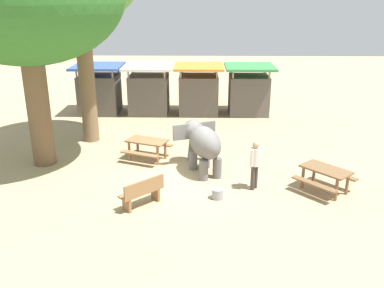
% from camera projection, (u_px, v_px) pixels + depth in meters
% --- Properties ---
extents(ground_plane, '(60.00, 60.00, 0.00)m').
position_uv_depth(ground_plane, '(178.00, 177.00, 14.38)').
color(ground_plane, tan).
extents(elephant, '(1.92, 2.41, 1.69)m').
position_uv_depth(elephant, '(202.00, 142.00, 14.58)').
color(elephant, slate).
rests_on(elephant, ground_plane).
extents(person_handler, '(0.34, 0.42, 1.62)m').
position_uv_depth(person_handler, '(255.00, 162.00, 13.24)').
color(person_handler, '#3F3833').
rests_on(person_handler, ground_plane).
extents(wooden_bench, '(1.29, 1.26, 0.88)m').
position_uv_depth(wooden_bench, '(142.00, 192.00, 12.29)').
color(wooden_bench, olive).
rests_on(wooden_bench, ground_plane).
extents(picnic_table_near, '(2.10, 2.11, 0.78)m').
position_uv_depth(picnic_table_near, '(325.00, 174.00, 13.20)').
color(picnic_table_near, brown).
rests_on(picnic_table_near, ground_plane).
extents(picnic_table_far, '(1.93, 1.92, 0.78)m').
position_uv_depth(picnic_table_far, '(147.00, 145.00, 15.77)').
color(picnic_table_far, olive).
rests_on(picnic_table_far, ground_plane).
extents(market_stall_blue, '(2.50, 2.50, 2.52)m').
position_uv_depth(market_stall_blue, '(100.00, 92.00, 21.87)').
color(market_stall_blue, '#59514C').
rests_on(market_stall_blue, ground_plane).
extents(market_stall_white, '(2.50, 2.50, 2.52)m').
position_uv_depth(market_stall_white, '(149.00, 92.00, 21.82)').
color(market_stall_white, '#59514C').
rests_on(market_stall_white, ground_plane).
extents(market_stall_orange, '(2.50, 2.50, 2.52)m').
position_uv_depth(market_stall_orange, '(199.00, 92.00, 21.77)').
color(market_stall_orange, '#59514C').
rests_on(market_stall_orange, ground_plane).
extents(market_stall_green, '(2.50, 2.50, 2.52)m').
position_uv_depth(market_stall_green, '(249.00, 92.00, 21.72)').
color(market_stall_green, '#59514C').
rests_on(market_stall_green, ground_plane).
extents(feed_bucket, '(0.36, 0.36, 0.32)m').
position_uv_depth(feed_bucket, '(217.00, 194.00, 12.85)').
color(feed_bucket, gray).
rests_on(feed_bucket, ground_plane).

